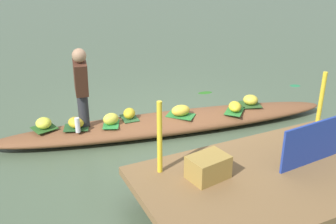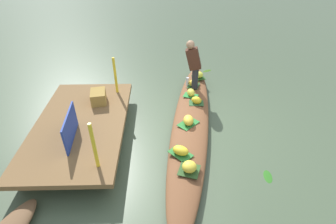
# 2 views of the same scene
# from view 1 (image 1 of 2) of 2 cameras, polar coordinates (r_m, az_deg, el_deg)

# --- Properties ---
(canal_water) EXTENTS (40.00, 40.00, 0.00)m
(canal_water) POSITION_cam_1_polar(r_m,az_deg,el_deg) (6.59, 0.22, -2.58)
(canal_water) COLOR #495A41
(canal_water) RESTS_ON ground
(dock_platform) EXTENTS (3.20, 1.80, 0.41)m
(dock_platform) POSITION_cam_1_polar(r_m,az_deg,el_deg) (4.87, 15.02, -8.91)
(dock_platform) COLOR brown
(dock_platform) RESTS_ON ground
(vendor_boat) EXTENTS (5.63, 1.66, 0.26)m
(vendor_boat) POSITION_cam_1_polar(r_m,az_deg,el_deg) (6.54, 0.23, -1.56)
(vendor_boat) COLOR brown
(vendor_boat) RESTS_ON ground
(leaf_mat_0) EXTENTS (0.26, 0.36, 0.01)m
(leaf_mat_0) POSITION_cam_1_polar(r_m,az_deg,el_deg) (6.42, -5.51, -0.85)
(leaf_mat_0) COLOR #2E5C30
(leaf_mat_0) RESTS_ON vendor_boat
(banana_bunch_0) EXTENTS (0.28, 0.30, 0.16)m
(banana_bunch_0) POSITION_cam_1_polar(r_m,az_deg,el_deg) (6.38, -5.54, -0.19)
(banana_bunch_0) COLOR gold
(banana_bunch_0) RESTS_ON vendor_boat
(leaf_mat_1) EXTENTS (0.40, 0.39, 0.01)m
(leaf_mat_1) POSITION_cam_1_polar(r_m,az_deg,el_deg) (6.34, -17.22, -2.18)
(leaf_mat_1) COLOR #295621
(leaf_mat_1) RESTS_ON vendor_boat
(banana_bunch_1) EXTENTS (0.28, 0.29, 0.17)m
(banana_bunch_1) POSITION_cam_1_polar(r_m,az_deg,el_deg) (6.30, -17.30, -1.51)
(banana_bunch_1) COLOR #E6E842
(banana_bunch_1) RESTS_ON vendor_boat
(leaf_mat_2) EXTENTS (0.42, 0.43, 0.01)m
(leaf_mat_2) POSITION_cam_1_polar(r_m,az_deg,el_deg) (7.06, 11.63, 1.08)
(leaf_mat_2) COLOR #2D5124
(leaf_mat_2) RESTS_ON vendor_boat
(banana_bunch_2) EXTENTS (0.29, 0.29, 0.17)m
(banana_bunch_2) POSITION_cam_1_polar(r_m,az_deg,el_deg) (7.03, 11.68, 1.71)
(banana_bunch_2) COLOR yellow
(banana_bunch_2) RESTS_ON vendor_boat
(leaf_mat_3) EXTENTS (0.44, 0.39, 0.01)m
(leaf_mat_3) POSITION_cam_1_polar(r_m,az_deg,el_deg) (6.23, -12.91, -2.14)
(leaf_mat_3) COLOR #255026
(leaf_mat_3) RESTS_ON vendor_boat
(banana_bunch_3) EXTENTS (0.31, 0.33, 0.16)m
(banana_bunch_3) POSITION_cam_1_polar(r_m,az_deg,el_deg) (6.20, -12.98, -1.47)
(banana_bunch_3) COLOR gold
(banana_bunch_3) RESTS_ON vendor_boat
(leaf_mat_4) EXTENTS (0.35, 0.41, 0.01)m
(leaf_mat_4) POSITION_cam_1_polar(r_m,az_deg,el_deg) (6.24, -8.10, -1.72)
(leaf_mat_4) COLOR #2D873B
(leaf_mat_4) RESTS_ON vendor_boat
(banana_bunch_4) EXTENTS (0.27, 0.22, 0.18)m
(banana_bunch_4) POSITION_cam_1_polar(r_m,az_deg,el_deg) (6.20, -8.14, -0.98)
(banana_bunch_4) COLOR yellow
(banana_bunch_4) RESTS_ON vendor_boat
(leaf_mat_5) EXTENTS (0.50, 0.51, 0.01)m
(leaf_mat_5) POSITION_cam_1_polar(r_m,az_deg,el_deg) (6.48, 1.81, -0.47)
(leaf_mat_5) COLOR #2C7A33
(leaf_mat_5) RESTS_ON vendor_boat
(banana_bunch_5) EXTENTS (0.32, 0.22, 0.17)m
(banana_bunch_5) POSITION_cam_1_polar(r_m,az_deg,el_deg) (6.45, 1.82, 0.23)
(banana_bunch_5) COLOR yellow
(banana_bunch_5) RESTS_ON vendor_boat
(leaf_mat_6) EXTENTS (0.49, 0.48, 0.01)m
(leaf_mat_6) POSITION_cam_1_polar(r_m,az_deg,el_deg) (6.74, 9.46, 0.18)
(leaf_mat_6) COLOR #2D7831
(leaf_mat_6) RESTS_ON vendor_boat
(banana_bunch_6) EXTENTS (0.33, 0.36, 0.15)m
(banana_bunch_6) POSITION_cam_1_polar(r_m,az_deg,el_deg) (6.71, 9.51, 0.77)
(banana_bunch_6) COLOR yellow
(banana_bunch_6) RESTS_ON vendor_boat
(vendor_person) EXTENTS (0.24, 0.43, 1.25)m
(vendor_person) POSITION_cam_1_polar(r_m,az_deg,el_deg) (5.95, -12.26, 3.99)
(vendor_person) COLOR #28282D
(vendor_person) RESTS_ON vendor_boat
(water_bottle) EXTENTS (0.07, 0.07, 0.23)m
(water_bottle) POSITION_cam_1_polar(r_m,az_deg,el_deg) (6.04, -12.77, -1.83)
(water_bottle) COLOR silver
(water_bottle) RESTS_ON vendor_boat
(market_banner) EXTENTS (0.94, 0.10, 0.54)m
(market_banner) POSITION_cam_1_polar(r_m,az_deg,el_deg) (5.03, 19.80, -4.22)
(market_banner) COLOR #213995
(market_banner) RESTS_ON dock_platform
(railing_post_west) EXTENTS (0.06, 0.06, 0.88)m
(railing_post_west) POSITION_cam_1_polar(r_m,az_deg,el_deg) (5.81, 20.91, 1.21)
(railing_post_west) COLOR yellow
(railing_post_west) RESTS_ON dock_platform
(railing_post_east) EXTENTS (0.06, 0.06, 0.88)m
(railing_post_east) POSITION_cam_1_polar(r_m,az_deg,el_deg) (4.49, -1.20, -3.69)
(railing_post_east) COLOR yellow
(railing_post_east) RESTS_ON dock_platform
(produce_crate) EXTENTS (0.49, 0.39, 0.27)m
(produce_crate) POSITION_cam_1_polar(r_m,az_deg,el_deg) (4.54, 5.74, -7.82)
(produce_crate) COLOR olive
(produce_crate) RESTS_ON dock_platform
(drifting_plant_0) EXTENTS (0.32, 0.19, 0.01)m
(drifting_plant_0) POSITION_cam_1_polar(r_m,az_deg,el_deg) (8.22, 5.31, 2.77)
(drifting_plant_0) COLOR #296B1D
(drifting_plant_0) RESTS_ON ground
(drifting_plant_1) EXTENTS (0.27, 0.23, 0.01)m
(drifting_plant_1) POSITION_cam_1_polar(r_m,az_deg,el_deg) (9.01, 17.65, 3.61)
(drifting_plant_1) COLOR #267846
(drifting_plant_1) RESTS_ON ground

